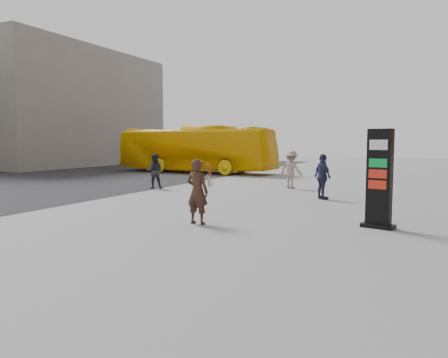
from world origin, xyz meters
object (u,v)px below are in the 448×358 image
at_px(pedestrian_c, 323,177).
at_px(info_pylon, 379,179).
at_px(pedestrian_b, 291,169).
at_px(bus, 195,149).
at_px(pedestrian_a, 155,171).
at_px(woman, 198,191).

bearing_deg(pedestrian_c, info_pylon, 163.26).
bearing_deg(pedestrian_b, pedestrian_c, 140.69).
xyz_separation_m(pedestrian_b, pedestrian_c, (2.08, -3.13, -0.03)).
distance_m(pedestrian_b, pedestrian_c, 3.76).
bearing_deg(bus, info_pylon, -134.84).
bearing_deg(pedestrian_b, pedestrian_a, 42.39).
bearing_deg(pedestrian_c, bus, 3.15).
relative_size(pedestrian_a, pedestrian_b, 0.91).
bearing_deg(bus, pedestrian_c, -129.66).
distance_m(info_pylon, pedestrian_c, 5.29).
relative_size(bus, pedestrian_b, 6.53).
xyz_separation_m(pedestrian_a, pedestrian_b, (5.56, 2.63, 0.08)).
distance_m(pedestrian_a, pedestrian_c, 7.66).
xyz_separation_m(pedestrian_a, pedestrian_c, (7.64, -0.50, 0.05)).
xyz_separation_m(info_pylon, pedestrian_a, (-10.03, 5.21, -0.44)).
bearing_deg(pedestrian_a, info_pylon, 128.44).
height_order(woman, pedestrian_b, pedestrian_b).
height_order(info_pylon, bus, bus).
bearing_deg(pedestrian_a, bus, -95.91).
relative_size(pedestrian_b, pedestrian_c, 1.03).
relative_size(pedestrian_a, pedestrian_c, 0.94).
distance_m(bus, pedestrian_b, 11.25).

